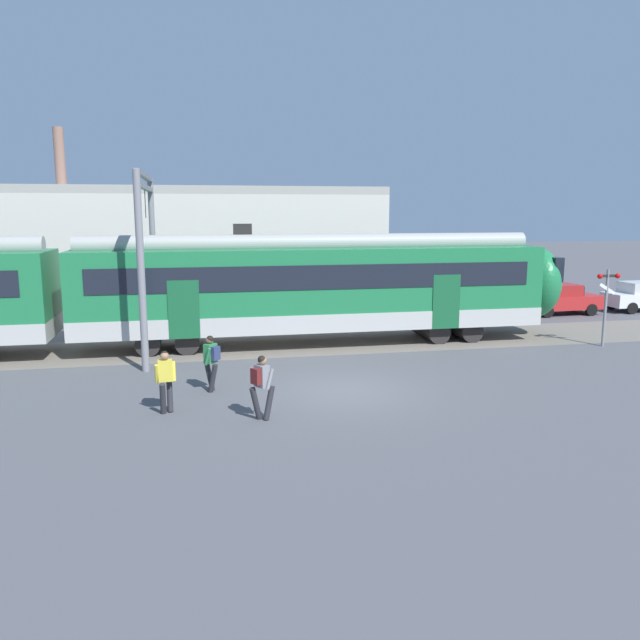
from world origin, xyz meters
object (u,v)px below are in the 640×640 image
object	(u,v)px
pedestrian_yellow	(165,376)
pedestrian_grey	(261,382)
crossing_signal	(607,295)
parked_car_red	(560,299)
pedestrian_green	(211,358)

from	to	relation	value
pedestrian_yellow	pedestrian_grey	size ratio (longest dim) A/B	1.00
pedestrian_yellow	crossing_signal	xyz separation A→B (m)	(16.35, 5.00, 1.02)
pedestrian_grey	crossing_signal	xyz separation A→B (m)	(13.97, 6.06, 1.02)
pedestrian_yellow	parked_car_red	world-z (taller)	pedestrian_yellow
pedestrian_yellow	pedestrian_green	world-z (taller)	same
pedestrian_green	pedestrian_grey	world-z (taller)	same
pedestrian_yellow	pedestrian_green	distance (m)	2.13
pedestrian_green	pedestrian_grey	bearing A→B (deg)	-67.45
pedestrian_green	crossing_signal	size ratio (longest dim) A/B	0.56
parked_car_red	crossing_signal	distance (m)	7.80
pedestrian_yellow	pedestrian_green	xyz separation A→B (m)	(1.22, 1.75, 0.00)
pedestrian_green	pedestrian_grey	xyz separation A→B (m)	(1.16, -2.80, 0.00)
crossing_signal	pedestrian_green	bearing A→B (deg)	-167.85
pedestrian_grey	parked_car_red	bearing A→B (deg)	38.63
pedestrian_green	parked_car_red	bearing A→B (deg)	30.51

